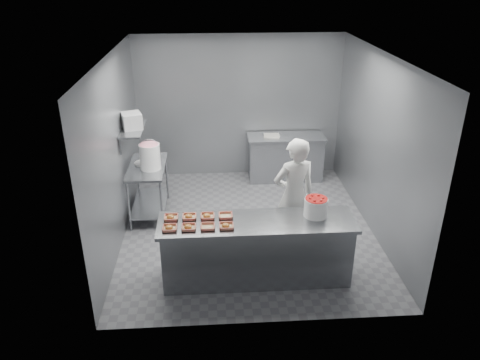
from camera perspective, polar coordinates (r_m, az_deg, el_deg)
name	(u,v)px	position (r m, az deg, el deg)	size (l,w,h in m)	color
floor	(248,227)	(7.76, 0.98, -5.80)	(4.50, 4.50, 0.00)	#4C4C51
ceiling	(249,55)	(6.77, 1.15, 15.01)	(4.50, 4.50, 0.00)	white
wall_back	(239,107)	(9.28, -0.12, 8.88)	(4.00, 0.04, 2.80)	slate
wall_left	(116,152)	(7.26, -14.89, 3.37)	(0.04, 4.50, 2.80)	slate
wall_right	(377,145)	(7.58, 16.35, 4.09)	(0.04, 4.50, 2.80)	slate
service_counter	(256,250)	(6.38, 2.02, -8.49)	(2.60, 0.70, 0.90)	slate
prep_table	(148,182)	(8.06, -11.12, -0.30)	(0.60, 1.20, 0.90)	slate
back_counter	(285,157)	(9.36, 5.54, 2.77)	(1.50, 0.60, 0.90)	slate
wall_shelf	(133,129)	(7.74, -12.95, 6.09)	(0.35, 0.90, 0.03)	slate
tray_0	(170,228)	(6.02, -8.59, -5.78)	(0.19, 0.18, 0.06)	tan
tray_1	(189,227)	(6.00, -6.29, -5.73)	(0.19, 0.18, 0.06)	tan
tray_2	(208,227)	(5.99, -3.96, -5.70)	(0.19, 0.18, 0.04)	tan
tray_3	(226,226)	(6.00, -1.69, -5.61)	(0.19, 0.18, 0.06)	tan
tray_4	(171,217)	(6.25, -8.42, -4.51)	(0.19, 0.18, 0.06)	tan
tray_5	(189,217)	(6.23, -6.21, -4.46)	(0.19, 0.18, 0.06)	tan
tray_6	(207,216)	(6.23, -4.00, -4.41)	(0.19, 0.18, 0.06)	tan
tray_7	(226,216)	(6.23, -1.76, -4.36)	(0.19, 0.18, 0.04)	tan
worker	(294,195)	(6.88, 6.58, -1.87)	(0.64, 0.42, 1.77)	silver
strawberry_tub	(316,206)	(6.28, 9.23, -3.21)	(0.31, 0.31, 0.26)	white
glaze_bucket	(150,156)	(7.74, -10.93, 2.89)	(0.35, 0.33, 0.51)	white
bucket_lid	(144,163)	(8.03, -11.66, 2.04)	(0.31, 0.31, 0.02)	white
rag	(150,155)	(8.34, -10.90, 2.97)	(0.14, 0.12, 0.02)	#CCB28C
appliance	(132,121)	(7.69, -13.06, 7.05)	(0.29, 0.33, 0.25)	gray
paper_stack	(272,136)	(9.15, 3.88, 5.43)	(0.30, 0.22, 0.04)	silver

